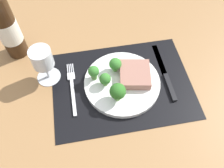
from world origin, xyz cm
name	(u,v)px	position (x,y,z in cm)	size (l,w,h in cm)	color
ground_plane	(122,87)	(0.00, 0.00, -1.50)	(140.00, 110.00, 3.00)	#996D42
placemat	(122,85)	(0.00, 0.00, 0.15)	(43.57, 32.03, 0.30)	black
plate	(122,83)	(0.00, 0.00, 1.10)	(23.74, 23.74, 1.60)	white
steak	(135,74)	(4.17, 0.98, 3.30)	(9.22, 9.81, 2.81)	#9E6B5B
broccoli_near_steak	(115,64)	(-1.32, 4.69, 4.98)	(3.89, 3.89, 5.16)	#5B8942
broccoli_front_edge	(118,92)	(-2.58, -5.61, 5.81)	(4.77, 4.77, 6.47)	#6B994C
broccoli_near_fork	(94,72)	(-8.34, 2.91, 5.07)	(3.42, 3.42, 5.25)	#5B8942
broccoli_center	(105,79)	(-5.32, -0.06, 4.66)	(3.52, 3.52, 4.66)	#6B994C
fork	(72,88)	(-15.58, 1.42, 0.55)	(2.40, 19.20, 0.50)	silver
knife	(166,76)	(14.51, 0.53, 0.60)	(1.80, 23.00, 0.80)	black
wine_bottle	(7,27)	(-32.64, 19.82, 11.45)	(7.00, 7.00, 31.27)	#331E0F
wine_glass	(43,60)	(-22.68, 7.20, 8.64)	(7.54, 7.54, 12.72)	silver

